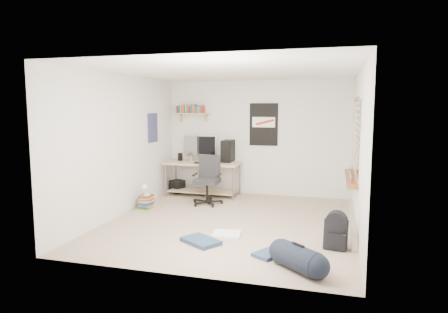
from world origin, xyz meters
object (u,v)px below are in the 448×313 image
(office_chair, at_px, (207,180))
(backpack, at_px, (336,234))
(book_stack, at_px, (147,201))
(duffel_bag, at_px, (298,259))
(desk, at_px, (203,179))

(office_chair, height_order, backpack, office_chair)
(office_chair, distance_m, book_stack, 1.25)
(backpack, relative_size, duffel_bag, 0.68)
(desk, distance_m, book_stack, 1.58)
(office_chair, height_order, book_stack, office_chair)
(desk, xyz_separation_m, backpack, (2.81, -2.66, -0.16))
(desk, distance_m, office_chair, 0.82)
(backpack, bearing_deg, duffel_bag, -108.76)
(duffel_bag, bearing_deg, office_chair, 166.25)
(desk, bearing_deg, duffel_bag, -69.74)
(desk, relative_size, duffel_bag, 2.71)
(desk, distance_m, backpack, 3.87)
(desk, height_order, book_stack, desk)
(duffel_bag, relative_size, book_stack, 1.24)
(office_chair, bearing_deg, duffel_bag, -57.92)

